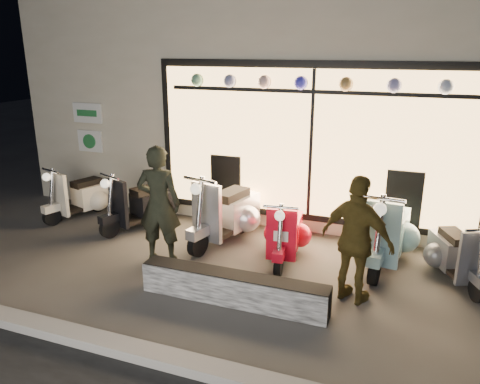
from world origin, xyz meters
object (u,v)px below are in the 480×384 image
object	(u,v)px
scooter_red	(286,231)
woman	(357,240)
graffiti_barrier	(233,288)
scooter_silver	(230,212)
man	(159,204)

from	to	relation	value
scooter_red	woman	xyz separation A→B (m)	(1.15, -1.01, 0.43)
graffiti_barrier	scooter_red	size ratio (longest dim) A/B	1.78
graffiti_barrier	scooter_silver	world-z (taller)	scooter_silver
scooter_red	woman	bearing A→B (deg)	-48.18
man	woman	size ratio (longest dim) A/B	1.08
scooter_silver	scooter_red	bearing A→B (deg)	-2.77
scooter_silver	scooter_red	distance (m)	1.10
graffiti_barrier	scooter_red	distance (m)	1.63
man	woman	xyz separation A→B (m)	(2.87, -0.20, -0.06)
scooter_silver	woman	world-z (taller)	woman
graffiti_barrier	scooter_red	xyz separation A→B (m)	(0.24, 1.61, 0.19)
graffiti_barrier	scooter_silver	size ratio (longest dim) A/B	1.47
graffiti_barrier	woman	bearing A→B (deg)	23.29
scooter_silver	scooter_red	world-z (taller)	scooter_silver
graffiti_barrier	scooter_silver	bearing A→B (deg)	113.09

